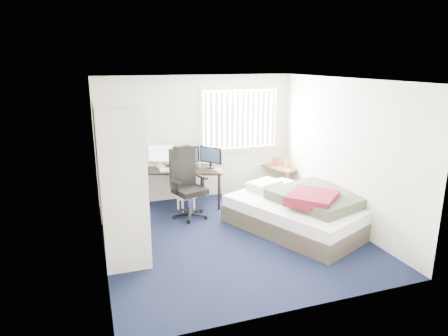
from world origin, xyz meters
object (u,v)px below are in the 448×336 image
Objects in this scene: nightstand at (279,169)px; bed at (303,210)px; office_chair at (187,190)px; desk at (184,167)px.

nightstand reaches higher than bed.
office_chair is 0.47× the size of bed.
office_chair reaches higher than bed.
desk is 2.13m from nightstand.
bed is (1.64, -1.77, -0.46)m from desk.
bed is at bearing -47.14° from desk.
desk is 1.76× the size of nightstand.
desk reaches higher than bed.
office_chair is (-0.10, -0.64, -0.27)m from desk.
office_chair is at bearing -161.60° from nightstand.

